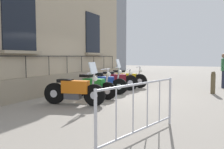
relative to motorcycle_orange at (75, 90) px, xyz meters
The scene contains 11 objects.
ground_plane 2.45m from the motorcycle_orange, 82.70° to the left, with size 60.00×60.00×0.00m, color gray.
building_facade 4.45m from the motorcycle_orange, 134.87° to the left, with size 0.82×11.49×6.96m.
motorcycle_orange is the anchor object (origin of this frame).
motorcycle_green 1.27m from the motorcycle_orange, 92.50° to the left, with size 1.88×0.68×1.09m.
motorcycle_blue 2.34m from the motorcycle_orange, 93.11° to the left, with size 1.94×0.64×1.42m.
motorcycle_maroon 3.49m from the motorcycle_orange, 92.20° to the left, with size 1.98×0.87×0.98m.
motorcycle_yellow 4.68m from the motorcycle_orange, 91.29° to the left, with size 2.21×0.56×1.04m.
crowd_barrier 3.43m from the motorcycle_orange, 35.83° to the right, with size 0.70×2.35×1.05m.
bollard 5.75m from the motorcycle_orange, 47.42° to the left, with size 0.18×0.18×0.92m.
pedestrian_standing 7.66m from the motorcycle_orange, 55.72° to the left, with size 0.25×0.53×1.67m.
distant_building 16.46m from the motorcycle_orange, 114.85° to the left, with size 3.37×5.94×11.32m.
Camera 1 is at (3.76, -8.51, 1.52)m, focal length 37.52 mm.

